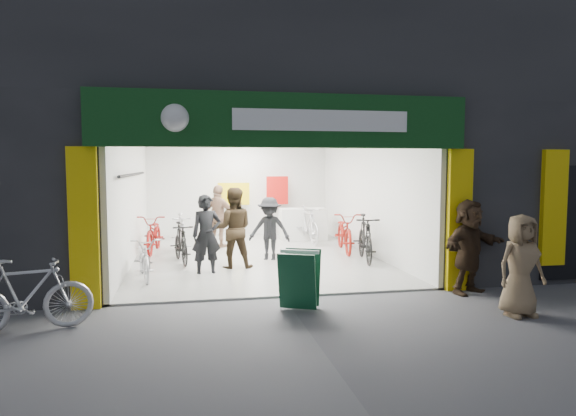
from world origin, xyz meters
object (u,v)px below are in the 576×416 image
object	(u,v)px
bike_left_front	(145,258)
bike_right_front	(365,238)
pedestrian_near	(521,265)
sandwich_board	(300,278)
parked_bike	(26,296)

from	to	relation	value
bike_left_front	bike_right_front	xyz separation A→B (m)	(5.00, 0.91, 0.13)
pedestrian_near	sandwich_board	distance (m)	3.40
pedestrian_near	bike_left_front	bearing A→B (deg)	144.86
bike_right_front	pedestrian_near	size ratio (longest dim) A/B	1.21
bike_right_front	sandwich_board	distance (m)	4.32
bike_left_front	sandwich_board	xyz separation A→B (m)	(2.62, -2.69, 0.07)
bike_right_front	sandwich_board	xyz separation A→B (m)	(-2.38, -3.60, -0.06)
parked_bike	pedestrian_near	world-z (taller)	pedestrian_near
parked_bike	bike_left_front	bearing A→B (deg)	-38.24
parked_bike	sandwich_board	distance (m)	3.96
bike_right_front	parked_bike	bearing A→B (deg)	-136.65
pedestrian_near	bike_right_front	bearing A→B (deg)	97.61
sandwich_board	pedestrian_near	bearing A→B (deg)	7.30
bike_right_front	parked_bike	distance (m)	7.50
bike_left_front	pedestrian_near	distance (m)	6.93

